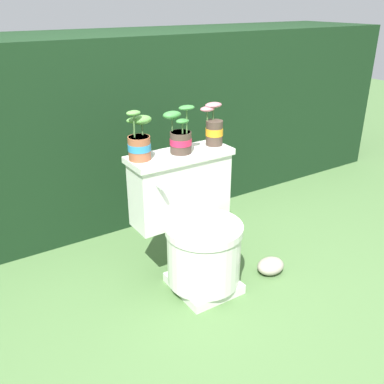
{
  "coord_description": "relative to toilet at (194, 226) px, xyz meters",
  "views": [
    {
      "loc": [
        -1.04,
        -1.42,
        1.32
      ],
      "look_at": [
        -0.04,
        0.13,
        0.48
      ],
      "focal_mm": 40.0,
      "sensor_mm": 36.0,
      "label": 1
    }
  ],
  "objects": [
    {
      "name": "potted_plant_midleft",
      "position": [
        -0.0,
        0.12,
        0.43
      ],
      "size": [
        0.12,
        0.13,
        0.23
      ],
      "color": "#47382D",
      "rests_on": "toilet"
    },
    {
      "name": "garden_stone",
      "position": [
        0.37,
        -0.18,
        -0.26
      ],
      "size": [
        0.15,
        0.12,
        0.08
      ],
      "color": "#9E9384",
      "rests_on": "ground"
    },
    {
      "name": "toilet",
      "position": [
        0.0,
        0.0,
        0.0
      ],
      "size": [
        0.52,
        0.49,
        0.65
      ],
      "color": "silver",
      "rests_on": "ground"
    },
    {
      "name": "hedge_backdrop",
      "position": [
        0.04,
        1.06,
        0.26
      ],
      "size": [
        4.28,
        0.78,
        1.14
      ],
      "color": "black",
      "rests_on": "ground"
    },
    {
      "name": "potted_plant_middle",
      "position": [
        0.2,
        0.14,
        0.43
      ],
      "size": [
        0.12,
        0.09,
        0.21
      ],
      "color": "#47382D",
      "rests_on": "toilet"
    },
    {
      "name": "ground_plane",
      "position": [
        0.04,
        -0.11,
        -0.31
      ],
      "size": [
        12.0,
        12.0,
        0.0
      ],
      "primitive_type": "plane",
      "color": "#4C703D"
    },
    {
      "name": "potted_plant_left",
      "position": [
        -0.2,
        0.14,
        0.43
      ],
      "size": [
        0.13,
        0.11,
        0.23
      ],
      "color": "#9E5638",
      "rests_on": "toilet"
    }
  ]
}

